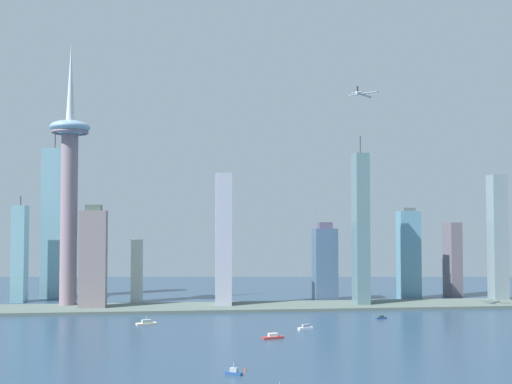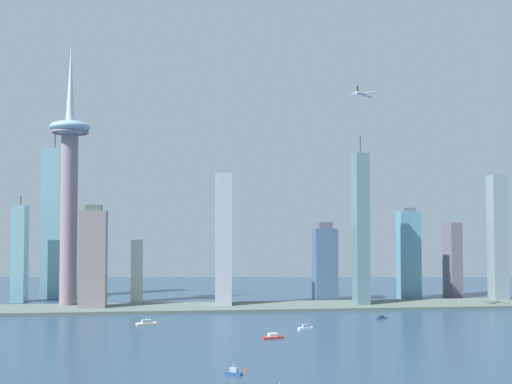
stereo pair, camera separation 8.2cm
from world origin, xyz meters
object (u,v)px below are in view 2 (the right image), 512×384
Objects in this scene: skyscraper_4 at (325,263)px; skyscraper_8 at (137,271)px; skyscraper_0 at (54,223)px; airplane at (364,94)px; skyscraper_7 at (409,255)px; observation_tower at (69,179)px; boat_0 at (234,372)px; skyscraper_2 at (224,240)px; skyscraper_5 at (20,253)px; skyscraper_9 at (361,230)px; skyscraper_6 at (93,259)px; boat_2 at (306,328)px; skyscraper_1 at (452,259)px; boat_1 at (146,323)px; channel_buoy_0 at (245,369)px; boat_6 at (381,317)px; boat_3 at (273,337)px; skyscraper_3 at (498,238)px.

skyscraper_8 is at bearing 176.38° from skyscraper_4.
airplane reaches higher than skyscraper_0.
observation_tower is at bearing -175.76° from skyscraper_7.
skyscraper_0 is at bearing -36.50° from boat_0.
skyscraper_4 is (316.08, -59.14, -46.38)m from skyscraper_0.
observation_tower is 128.14m from skyscraper_8.
skyscraper_8 is (-314.23, 9.22, -16.85)m from skyscraper_7.
skyscraper_2 reaches higher than skyscraper_5.
airplane reaches higher than skyscraper_9.
skyscraper_5 is 119.37m from skyscraper_6.
boat_2 is (-54.79, -178.43, -41.13)m from skyscraper_4.
skyscraper_0 is at bearing 112.14° from observation_tower.
skyscraper_1 is 4.70× the size of boat_1.
skyscraper_8 is 157.95m from boat_1.
boat_2 is (-216.33, -201.07, -43.13)m from skyscraper_1.
airplane is (134.61, 191.09, 209.77)m from boat_0.
skyscraper_8 is (102.43, -45.62, -53.89)m from skyscraper_0.
skyscraper_4 is 0.75× the size of skyscraper_5.
skyscraper_7 is at bearing 2.45° from skyscraper_4.
skyscraper_9 is at bearing -10.88° from skyscraper_5.
airplane reaches higher than channel_buoy_0.
skyscraper_0 is at bearing 120.52° from skyscraper_6.
skyscraper_6 reaches higher than boat_6.
skyscraper_5 is at bearing 110.49° from airplane.
skyscraper_2 is 238.10m from skyscraper_5.
boat_0 is at bearing -111.07° from skyscraper_4.
airplane is at bearing -20.51° from observation_tower.
skyscraper_6 is 318.18m from airplane.
boat_3 is 244.99m from airplane.
skyscraper_5 is 1.11× the size of skyscraper_6.
skyscraper_3 is at bearing -4.94° from skyscraper_8.
skyscraper_3 reaches higher than channel_buoy_0.
skyscraper_4 is 257.38m from skyscraper_6.
airplane reaches higher than boat_2.
boat_2 is (261.29, -237.57, -87.51)m from skyscraper_0.
boat_3 is (258.72, -240.29, -53.06)m from skyscraper_5.
boat_2 is at bearing -148.08° from skyscraper_3.
boat_1 is at bearing -46.79° from skyscraper_5.
airplane is at bearing -35.69° from skyscraper_2.
channel_buoy_0 is at bearing 45.30° from boat_2.
skyscraper_7 is at bearing 11.11° from airplane.
boat_6 is (-170.32, -106.71, -70.91)m from skyscraper_3.
airplane reaches higher than skyscraper_8.
skyscraper_9 is at bearing -176.75° from boat_1.
skyscraper_5 is (-507.49, 3.12, 9.82)m from skyscraper_1.
boat_6 is (144.24, -87.23, -70.04)m from skyscraper_2.
skyscraper_7 is 4.35× the size of airplane.
skyscraper_3 is 258.20m from airplane.
skyscraper_4 reaches higher than channel_buoy_0.
channel_buoy_0 is (-62.59, -137.88, -0.15)m from boat_2.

